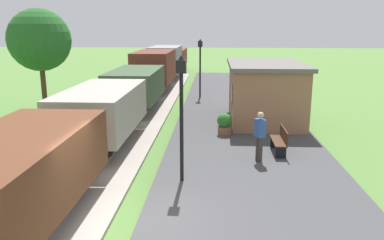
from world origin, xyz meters
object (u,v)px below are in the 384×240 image
freight_train (148,77)px  tree_trackside_far (40,40)px  lamp_post_near (181,96)px  bench_down_platform (254,95)px  potted_planter (225,123)px  person_waiting (260,134)px  lamp_post_far (200,57)px  station_hut (264,91)px  bench_near_hut (280,140)px

freight_train → tree_trackside_far: size_ratio=6.91×
lamp_post_near → bench_down_platform: bearing=74.9°
potted_planter → tree_trackside_far: (-9.98, 5.01, 3.25)m
freight_train → person_waiting: 13.74m
potted_planter → tree_trackside_far: tree_trackside_far is taller
lamp_post_far → tree_trackside_far: (-8.60, -3.77, 1.17)m
person_waiting → lamp_post_near: (-2.47, -1.86, 1.62)m
lamp_post_far → station_hut: bearing=-60.4°
potted_planter → bench_down_platform: bearing=74.8°
potted_planter → lamp_post_near: 5.72m
bench_near_hut → tree_trackside_far: tree_trackside_far is taller
person_waiting → freight_train: bearing=-88.1°
bench_near_hut → potted_planter: bearing=129.7°
lamp_post_near → lamp_post_far: bearing=90.0°
station_hut → potted_planter: bearing=-124.4°
lamp_post_far → tree_trackside_far: bearing=-156.4°
bench_near_hut → person_waiting: bearing=-132.6°
station_hut → tree_trackside_far: (-11.96, 2.13, 2.32)m
bench_down_platform → potted_planter: bearing=-105.2°
person_waiting → tree_trackside_far: (-11.07, 8.30, 2.79)m
lamp_post_near → tree_trackside_far: 13.36m
bench_near_hut → potted_planter: size_ratio=1.64×
freight_train → bench_down_platform: bearing=-16.1°
bench_near_hut → bench_down_platform: bearing=90.0°
potted_planter → bench_near_hut: bearing=-50.3°
freight_train → lamp_post_near: 14.73m
freight_train → lamp_post_far: 3.70m
freight_train → potted_planter: size_ratio=42.79×
station_hut → tree_trackside_far: size_ratio=1.02×
person_waiting → lamp_post_far: size_ratio=0.46×
bench_near_hut → tree_trackside_far: (-11.93, 7.36, 3.25)m
bench_down_platform → person_waiting: 10.50m
bench_down_platform → lamp_post_near: 12.92m
person_waiting → bench_down_platform: bearing=-118.3°
bench_near_hut → person_waiting: (-0.86, -0.93, 0.46)m
bench_near_hut → lamp_post_far: (-3.33, 11.13, 2.08)m
bench_near_hut → person_waiting: size_ratio=0.88×
freight_train → lamp_post_far: lamp_post_far is taller
bench_near_hut → potted_planter: potted_planter is taller
bench_near_hut → bench_down_platform: (0.00, 9.52, 0.00)m
freight_train → potted_planter: 10.34m
bench_near_hut → tree_trackside_far: 14.39m
station_hut → tree_trackside_far: 12.36m
station_hut → lamp_post_far: lamp_post_far is taller
tree_trackside_far → person_waiting: bearing=-36.8°
station_hut → lamp_post_near: lamp_post_near is taller
freight_train → tree_trackside_far: (-5.16, -4.10, 2.47)m
person_waiting → lamp_post_far: (-2.47, 12.06, 1.62)m
bench_down_platform → person_waiting: bearing=-94.7°
freight_train → lamp_post_near: lamp_post_near is taller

